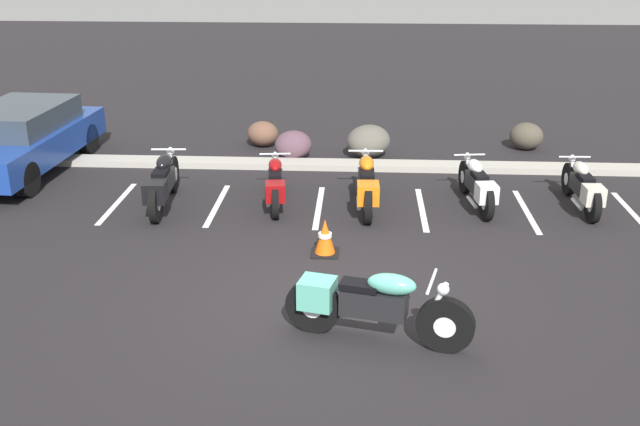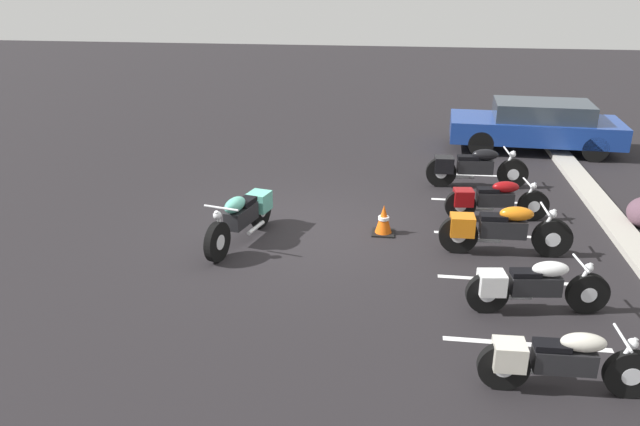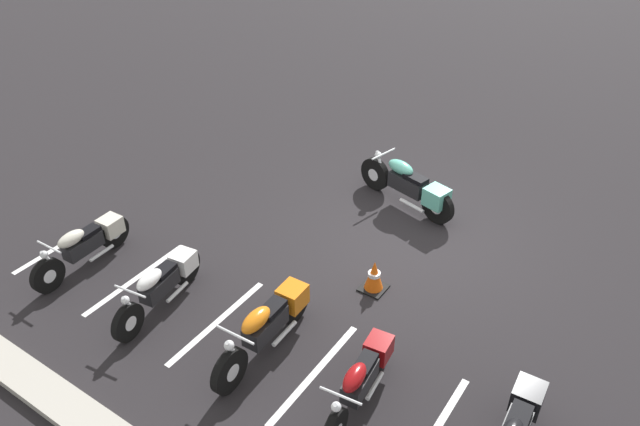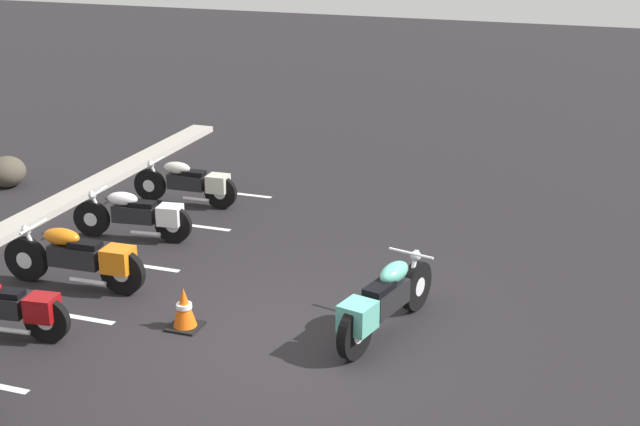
# 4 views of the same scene
# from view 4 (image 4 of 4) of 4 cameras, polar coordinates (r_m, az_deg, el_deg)

# --- Properties ---
(ground) EXTENTS (60.00, 60.00, 0.00)m
(ground) POSITION_cam_4_polar(r_m,az_deg,el_deg) (11.00, -1.12, -8.35)
(ground) COLOR black
(motorcycle_teal_featured) EXTENTS (2.19, 0.84, 0.88)m
(motorcycle_teal_featured) POSITION_cam_4_polar(r_m,az_deg,el_deg) (11.01, 4.06, -5.66)
(motorcycle_teal_featured) COLOR black
(motorcycle_teal_featured) RESTS_ON ground
(parked_bike_1) EXTENTS (0.58, 1.96, 0.77)m
(parked_bike_1) POSITION_cam_4_polar(r_m,az_deg,el_deg) (11.65, -19.66, -5.66)
(parked_bike_1) COLOR black
(parked_bike_1) RESTS_ON ground
(parked_bike_2) EXTENTS (0.61, 2.17, 0.85)m
(parked_bike_2) POSITION_cam_4_polar(r_m,az_deg,el_deg) (12.73, -15.13, -2.78)
(parked_bike_2) COLOR black
(parked_bike_2) RESTS_ON ground
(parked_bike_3) EXTENTS (0.61, 1.96, 0.77)m
(parked_bike_3) POSITION_cam_4_polar(r_m,az_deg,el_deg) (14.32, -11.60, -0.12)
(parked_bike_3) COLOR black
(parked_bike_3) RESTS_ON ground
(parked_bike_4) EXTENTS (0.55, 1.95, 0.77)m
(parked_bike_4) POSITION_cam_4_polar(r_m,az_deg,el_deg) (15.78, -8.34, 1.92)
(parked_bike_4) COLOR black
(parked_bike_4) RESTS_ON ground
(landscape_rock_1) EXTENTS (0.90, 0.87, 0.58)m
(landscape_rock_1) POSITION_cam_4_polar(r_m,az_deg,el_deg) (17.64, -19.41, 2.51)
(landscape_rock_1) COLOR #484236
(landscape_rock_1) RESTS_ON ground
(traffic_cone) EXTENTS (0.40, 0.40, 0.55)m
(traffic_cone) POSITION_cam_4_polar(r_m,az_deg,el_deg) (11.40, -8.68, -6.11)
(traffic_cone) COLOR black
(traffic_cone) RESTS_ON ground
(stall_line_2) EXTENTS (0.10, 2.10, 0.00)m
(stall_line_2) POSITION_cam_4_polar(r_m,az_deg,el_deg) (12.34, -17.23, -6.03)
(stall_line_2) COLOR white
(stall_line_2) RESTS_ON ground
(stall_line_3) EXTENTS (0.10, 2.10, 0.00)m
(stall_line_3) POSITION_cam_4_polar(r_m,az_deg,el_deg) (13.66, -12.92, -3.07)
(stall_line_3) COLOR white
(stall_line_3) RESTS_ON ground
(stall_line_4) EXTENTS (0.10, 2.10, 0.00)m
(stall_line_4) POSITION_cam_4_polar(r_m,az_deg,el_deg) (15.07, -9.40, -0.63)
(stall_line_4) COLOR white
(stall_line_4) RESTS_ON ground
(stall_line_5) EXTENTS (0.10, 2.10, 0.00)m
(stall_line_5) POSITION_cam_4_polar(r_m,az_deg,el_deg) (16.55, -6.51, 1.38)
(stall_line_5) COLOR white
(stall_line_5) RESTS_ON ground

